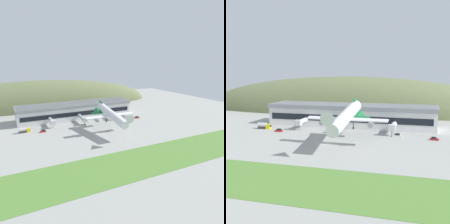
# 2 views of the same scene
# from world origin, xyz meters

# --- Properties ---
(ground_plane) EXTENTS (339.85, 339.85, 0.00)m
(ground_plane) POSITION_xyz_m (0.00, 0.00, 0.00)
(ground_plane) COLOR #9E9E99
(grass_strip_foreground) EXTENTS (305.87, 28.49, 0.08)m
(grass_strip_foreground) POSITION_xyz_m (0.00, -46.42, 0.04)
(grass_strip_foreground) COLOR #568438
(grass_strip_foreground) RESTS_ON ground_plane
(hill_backdrop) EXTENTS (243.89, 52.44, 53.39)m
(hill_backdrop) POSITION_xyz_m (-17.98, 101.92, 0.00)
(hill_backdrop) COLOR #667047
(hill_backdrop) RESTS_ON ground_plane
(terminal_building) EXTENTS (92.97, 21.35, 12.12)m
(terminal_building) POSITION_xyz_m (-0.21, 45.55, 6.86)
(terminal_building) COLOR silver
(terminal_building) RESTS_ON ground_plane
(jetway_0) EXTENTS (3.38, 12.12, 5.43)m
(jetway_0) POSITION_xyz_m (-23.48, 28.65, 3.99)
(jetway_0) COLOR silver
(jetway_0) RESTS_ON ground_plane
(jetway_1) EXTENTS (3.38, 14.80, 5.43)m
(jetway_1) POSITION_xyz_m (-0.78, 27.22, 3.99)
(jetway_1) COLOR silver
(jetway_1) RESTS_ON ground_plane
(jetway_2) EXTENTS (3.38, 12.86, 5.43)m
(jetway_2) POSITION_xyz_m (24.80, 28.25, 3.99)
(jetway_2) COLOR silver
(jetway_2) RESTS_ON ground_plane
(cargo_airplane) EXTENTS (33.93, 48.65, 12.38)m
(cargo_airplane) POSITION_xyz_m (9.25, -1.21, 12.01)
(cargo_airplane) COLOR silver
(service_car_0) EXTENTS (3.98, 1.95, 1.47)m
(service_car_0) POSITION_xyz_m (44.10, 20.43, 0.61)
(service_car_0) COLOR #B21E1E
(service_car_0) RESTS_ON ground_plane
(service_car_1) EXTENTS (3.93, 2.06, 1.51)m
(service_car_1) POSITION_xyz_m (-31.47, 18.57, 0.62)
(service_car_1) COLOR #B21E1E
(service_car_1) RESTS_ON ground_plane
(service_car_2) EXTENTS (4.09, 1.84, 1.69)m
(service_car_2) POSITION_xyz_m (27.43, 22.57, 0.70)
(service_car_2) COLOR silver
(service_car_2) RESTS_ON ground_plane
(fuel_truck) EXTENTS (7.31, 2.92, 3.30)m
(fuel_truck) POSITION_xyz_m (-42.67, 23.45, 1.54)
(fuel_truck) COLOR gold
(fuel_truck) RESTS_ON ground_plane
(traffic_cone_0) EXTENTS (0.52, 0.52, 0.58)m
(traffic_cone_0) POSITION_xyz_m (-14.48, 13.87, 0.28)
(traffic_cone_0) COLOR orange
(traffic_cone_0) RESTS_ON ground_plane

